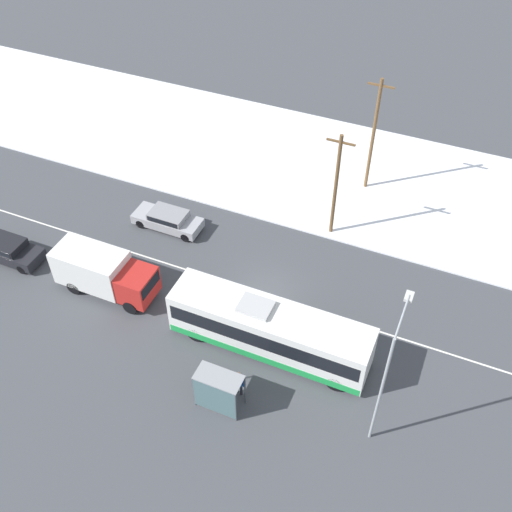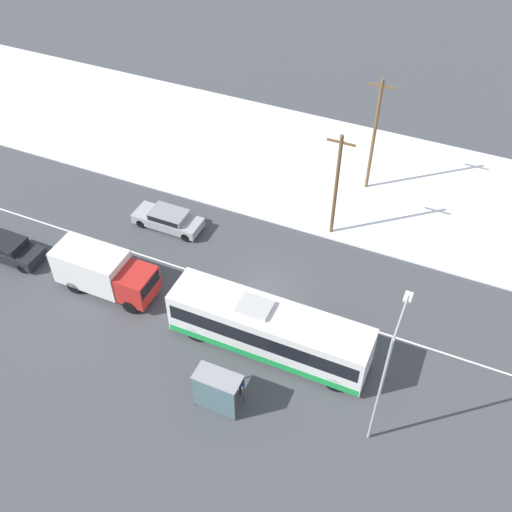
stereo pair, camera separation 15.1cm
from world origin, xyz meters
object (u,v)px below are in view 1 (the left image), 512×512
object	(u,v)px
utility_pole_roadside	(336,185)
city_bus	(270,330)
parked_car_near_truck	(8,249)
utility_pole_snowlot	(373,134)
pedestrian_at_stop	(239,381)
streetlamp	(388,369)
sedan_car	(168,219)
box_truck	(103,272)
bus_shelter	(217,390)

from	to	relation	value
utility_pole_roadside	city_bus	bearing A→B (deg)	-90.62
parked_car_near_truck	utility_pole_roadside	bearing A→B (deg)	30.22
utility_pole_roadside	utility_pole_snowlot	size ratio (longest dim) A/B	0.88
pedestrian_at_stop	streetlamp	bearing A→B (deg)	7.50
sedan_car	utility_pole_roadside	bearing A→B (deg)	-159.41
city_bus	utility_pole_roadside	world-z (taller)	utility_pole_roadside
sedan_car	streetlamp	xyz separation A→B (m)	(16.93, -9.23, 4.23)
city_bus	pedestrian_at_stop	world-z (taller)	city_bus
box_truck	pedestrian_at_stop	xyz separation A→B (m)	(10.55, -3.56, -0.44)
parked_car_near_truck	utility_pole_roadside	distance (m)	21.36
box_truck	sedan_car	world-z (taller)	box_truck
streetlamp	bus_shelter	bearing A→B (deg)	-164.29
parked_car_near_truck	city_bus	bearing A→B (deg)	-0.02
city_bus	streetlamp	xyz separation A→B (m)	(6.69, -2.49, 3.39)
parked_car_near_truck	streetlamp	xyz separation A→B (m)	(24.82, -2.50, 4.16)
sedan_car	bus_shelter	size ratio (longest dim) A/B	1.98
box_truck	utility_pole_roadside	size ratio (longest dim) A/B	0.81
pedestrian_at_stop	streetlamp	world-z (taller)	streetlamp
parked_car_near_truck	utility_pole_roadside	world-z (taller)	utility_pole_roadside
pedestrian_at_stop	utility_pole_snowlot	distance (m)	20.14
sedan_car	parked_car_near_truck	distance (m)	10.37
city_bus	box_truck	bearing A→B (deg)	179.20
box_truck	utility_pole_snowlot	world-z (taller)	utility_pole_snowlot
streetlamp	utility_pole_snowlot	xyz separation A→B (m)	(-5.79, 18.89, -0.42)
bus_shelter	utility_pole_snowlot	size ratio (longest dim) A/B	0.28
parked_car_near_truck	sedan_car	bearing A→B (deg)	40.51
utility_pole_roadside	box_truck	bearing A→B (deg)	-136.30
sedan_car	pedestrian_at_stop	bearing A→B (deg)	134.41
parked_car_near_truck	pedestrian_at_stop	size ratio (longest dim) A/B	2.43
parked_car_near_truck	utility_pole_snowlot	bearing A→B (deg)	40.75
bus_shelter	parked_car_near_truck	bearing A→B (deg)	164.90
utility_pole_roadside	sedan_car	bearing A→B (deg)	-159.41
streetlamp	utility_pole_roadside	distance (m)	14.71
city_bus	sedan_car	bearing A→B (deg)	146.66
pedestrian_at_stop	streetlamp	distance (m)	8.03
pedestrian_at_stop	bus_shelter	size ratio (longest dim) A/B	0.76
streetlamp	sedan_car	bearing A→B (deg)	151.39
parked_car_near_truck	utility_pole_roadside	size ratio (longest dim) A/B	0.58
city_bus	box_truck	xyz separation A→B (m)	(-10.85, 0.15, -0.02)
city_bus	utility_pole_snowlot	distance (m)	16.69
pedestrian_at_stop	utility_pole_roadside	bearing A→B (deg)	88.31
streetlamp	utility_pole_snowlot	distance (m)	19.77
utility_pole_snowlot	city_bus	bearing A→B (deg)	-93.12
pedestrian_at_stop	utility_pole_snowlot	xyz separation A→B (m)	(1.19, 19.81, 3.43)
bus_shelter	utility_pole_snowlot	distance (m)	21.31
box_truck	utility_pole_roadside	world-z (taller)	utility_pole_roadside
parked_car_near_truck	utility_pole_snowlot	distance (m)	25.39
parked_car_near_truck	bus_shelter	bearing A→B (deg)	-15.10
parked_car_near_truck	utility_pole_snowlot	xyz separation A→B (m)	(19.02, 16.39, 3.74)
city_bus	bus_shelter	xyz separation A→B (m)	(-0.93, -4.63, 0.09)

